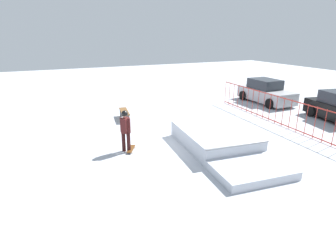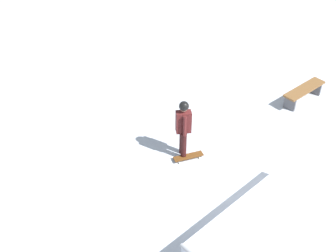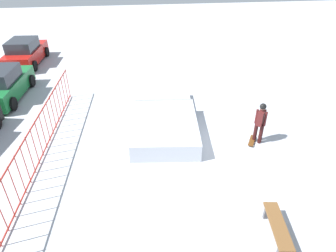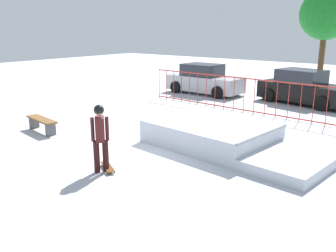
{
  "view_description": "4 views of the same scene",
  "coord_description": "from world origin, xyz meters",
  "px_view_note": "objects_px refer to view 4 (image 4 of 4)",
  "views": [
    {
      "loc": [
        10.2,
        -4.88,
        4.55
      ],
      "look_at": [
        0.28,
        -0.35,
        0.9
      ],
      "focal_mm": 29.54,
      "sensor_mm": 36.0,
      "label": 1
    },
    {
      "loc": [
        6.7,
        3.18,
        7.65
      ],
      "look_at": [
        0.36,
        -2.4,
        1.0
      ],
      "focal_mm": 45.96,
      "sensor_mm": 36.0,
      "label": 2
    },
    {
      "loc": [
        -9.18,
        2.64,
        6.9
      ],
      "look_at": [
        0.77,
        1.37,
        0.6
      ],
      "focal_mm": 31.93,
      "sensor_mm": 36.0,
      "label": 3
    },
    {
      "loc": [
        6.73,
        -7.83,
        3.52
      ],
      "look_at": [
        0.71,
        -0.22,
        0.9
      ],
      "focal_mm": 39.19,
      "sensor_mm": 36.0,
      "label": 4
    }
  ],
  "objects_px": {
    "skate_ramp": "(223,138)",
    "parked_car_silver": "(204,80)",
    "park_bench": "(42,122)",
    "skater": "(100,134)",
    "skateboard": "(108,167)",
    "distant_tree": "(326,15)",
    "parked_car_black": "(303,88)"
  },
  "relations": [
    {
      "from": "parked_car_silver",
      "to": "skateboard",
      "type": "bearing_deg",
      "value": -67.94
    },
    {
      "from": "parked_car_black",
      "to": "skater",
      "type": "bearing_deg",
      "value": -83.79
    },
    {
      "from": "park_bench",
      "to": "parked_car_silver",
      "type": "relative_size",
      "value": 0.4
    },
    {
      "from": "skate_ramp",
      "to": "park_bench",
      "type": "xyz_separation_m",
      "value": [
        -5.8,
        -2.36,
        0.04
      ]
    },
    {
      "from": "park_bench",
      "to": "parked_car_silver",
      "type": "height_order",
      "value": "parked_car_silver"
    },
    {
      "from": "park_bench",
      "to": "distant_tree",
      "type": "relative_size",
      "value": 0.29
    },
    {
      "from": "distant_tree",
      "to": "skateboard",
      "type": "bearing_deg",
      "value": -91.62
    },
    {
      "from": "distant_tree",
      "to": "parked_car_silver",
      "type": "bearing_deg",
      "value": -133.27
    },
    {
      "from": "skateboard",
      "to": "park_bench",
      "type": "xyz_separation_m",
      "value": [
        -4.37,
        0.98,
        0.28
      ]
    },
    {
      "from": "skater",
      "to": "parked_car_silver",
      "type": "relative_size",
      "value": 0.42
    },
    {
      "from": "parked_car_silver",
      "to": "distant_tree",
      "type": "xyz_separation_m",
      "value": [
        4.61,
        4.9,
        3.46
      ]
    },
    {
      "from": "parked_car_silver",
      "to": "skater",
      "type": "bearing_deg",
      "value": -68.28
    },
    {
      "from": "skate_ramp",
      "to": "parked_car_silver",
      "type": "xyz_separation_m",
      "value": [
        -5.59,
        7.6,
        0.41
      ]
    },
    {
      "from": "skater",
      "to": "distant_tree",
      "type": "bearing_deg",
      "value": 129.25
    },
    {
      "from": "skater",
      "to": "skate_ramp",
      "type": "bearing_deg",
      "value": 108.98
    },
    {
      "from": "skater",
      "to": "parked_car_silver",
      "type": "bearing_deg",
      "value": 151.34
    },
    {
      "from": "skater",
      "to": "skateboard",
      "type": "distance_m",
      "value": 0.95
    },
    {
      "from": "parked_car_silver",
      "to": "parked_car_black",
      "type": "distance_m",
      "value": 5.19
    },
    {
      "from": "skate_ramp",
      "to": "parked_car_silver",
      "type": "height_order",
      "value": "parked_car_silver"
    },
    {
      "from": "skateboard",
      "to": "parked_car_silver",
      "type": "distance_m",
      "value": 11.73
    },
    {
      "from": "skateboard",
      "to": "distant_tree",
      "type": "bearing_deg",
      "value": 117.9
    },
    {
      "from": "skate_ramp",
      "to": "skater",
      "type": "bearing_deg",
      "value": -106.16
    },
    {
      "from": "skate_ramp",
      "to": "distant_tree",
      "type": "relative_size",
      "value": 1.0
    },
    {
      "from": "skater",
      "to": "skateboard",
      "type": "relative_size",
      "value": 2.17
    },
    {
      "from": "skateboard",
      "to": "parked_car_silver",
      "type": "relative_size",
      "value": 0.19
    },
    {
      "from": "parked_car_black",
      "to": "skateboard",
      "type": "bearing_deg",
      "value": -83.87
    },
    {
      "from": "skate_ramp",
      "to": "park_bench",
      "type": "bearing_deg",
      "value": -152.13
    },
    {
      "from": "park_bench",
      "to": "distant_tree",
      "type": "xyz_separation_m",
      "value": [
        4.82,
        14.86,
        3.83
      ]
    },
    {
      "from": "skateboard",
      "to": "parked_car_silver",
      "type": "bearing_deg",
      "value": 140.35
    },
    {
      "from": "skate_ramp",
      "to": "park_bench",
      "type": "distance_m",
      "value": 6.26
    },
    {
      "from": "park_bench",
      "to": "parked_car_black",
      "type": "xyz_separation_m",
      "value": [
        5.37,
        10.54,
        0.37
      ]
    },
    {
      "from": "skate_ramp",
      "to": "parked_car_silver",
      "type": "relative_size",
      "value": 1.36
    }
  ]
}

